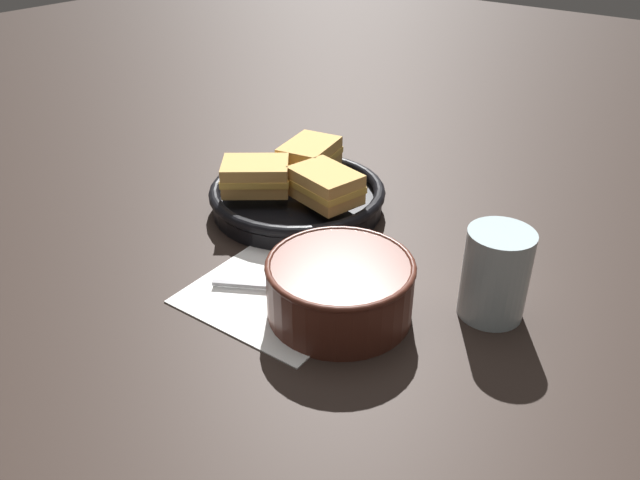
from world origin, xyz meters
name	(u,v)px	position (x,y,z in m)	size (l,w,h in m)	color
ground_plane	(298,276)	(0.00, 0.00, 0.00)	(4.00, 4.00, 0.00)	black
napkin	(274,296)	(0.01, -0.06, 0.00)	(0.22, 0.19, 0.00)	white
soup_bowl	(340,285)	(0.09, -0.03, 0.04)	(0.18, 0.18, 0.07)	#4C2319
spoon	(295,288)	(0.02, -0.03, 0.01)	(0.14, 0.09, 0.01)	#9E9EA3
skillet	(297,197)	(-0.12, 0.15, 0.02)	(0.28, 0.28, 0.04)	black
sandwich_near_left	(325,185)	(-0.06, 0.14, 0.07)	(0.12, 0.09, 0.05)	tan
sandwich_near_right	(310,156)	(-0.15, 0.21, 0.07)	(0.09, 0.12, 0.05)	tan
sandwich_far_left	(256,176)	(-0.16, 0.10, 0.07)	(0.13, 0.12, 0.05)	tan
drinking_glass	(495,274)	(0.23, 0.08, 0.06)	(0.08, 0.08, 0.11)	silver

